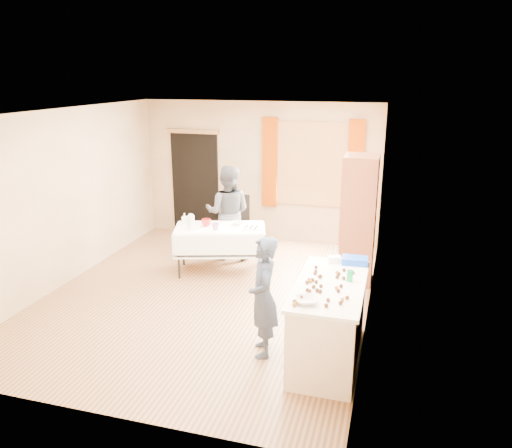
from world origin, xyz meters
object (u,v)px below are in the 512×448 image
(cabinet, at_px, (358,220))
(girl, at_px, (263,297))
(party_table, at_px, (220,245))
(counter, at_px, (329,322))
(woman, at_px, (228,213))
(chair, at_px, (238,234))

(cabinet, xyz_separation_m, girl, (-0.82, -2.41, -0.28))
(party_table, bearing_deg, counter, -62.89)
(cabinet, height_order, girl, cabinet)
(girl, bearing_deg, counter, 78.43)
(girl, bearing_deg, cabinet, 142.44)
(counter, height_order, woman, woman)
(cabinet, distance_m, counter, 2.38)
(cabinet, bearing_deg, woman, 169.18)
(chair, distance_m, woman, 0.67)
(cabinet, bearing_deg, party_table, -174.23)
(cabinet, bearing_deg, girl, -108.89)
(cabinet, distance_m, chair, 2.44)
(party_table, xyz_separation_m, woman, (-0.08, 0.64, 0.36))
(cabinet, bearing_deg, counter, -92.47)
(woman, bearing_deg, cabinet, 161.48)
(party_table, height_order, woman, woman)
(counter, relative_size, chair, 1.57)
(cabinet, relative_size, girl, 1.40)
(party_table, height_order, girl, girl)
(party_table, bearing_deg, girl, -76.12)
(girl, bearing_deg, chair, -176.14)
(chair, xyz_separation_m, woman, (-0.03, -0.43, 0.51))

